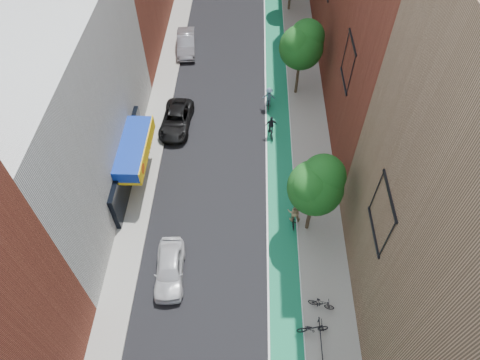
# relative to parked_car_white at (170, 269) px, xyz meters

# --- Properties ---
(bike_lane) EXTENTS (2.00, 68.00, 0.01)m
(bike_lane) POSITION_rel_parked_car_white_xyz_m (7.00, 19.62, -0.72)
(bike_lane) COLOR #167F50
(bike_lane) RESTS_ON ground
(sidewalk_left) EXTENTS (2.00, 68.00, 0.15)m
(sidewalk_left) POSITION_rel_parked_car_white_xyz_m (-3.00, 19.62, -0.65)
(sidewalk_left) COLOR gray
(sidewalk_left) RESTS_ON ground
(sidewalk_right) EXTENTS (3.00, 68.00, 0.15)m
(sidewalk_right) POSITION_rel_parked_car_white_xyz_m (9.50, 19.62, -0.65)
(sidewalk_right) COLOR gray
(sidewalk_right) RESTS_ON ground
(building_left_white) EXTENTS (8.00, 20.00, 12.00)m
(building_left_white) POSITION_rel_parked_car_white_xyz_m (-8.00, 7.62, 5.28)
(building_left_white) COLOR silver
(building_left_white) RESTS_ON ground
(tree_near) EXTENTS (3.40, 3.36, 6.42)m
(tree_near) POSITION_rel_parked_car_white_xyz_m (8.65, 3.63, 3.93)
(tree_near) COLOR #332619
(tree_near) RESTS_ON ground
(tree_mid) EXTENTS (3.55, 3.53, 6.74)m
(tree_mid) POSITION_rel_parked_car_white_xyz_m (8.65, 17.63, 4.17)
(tree_mid) COLOR #332619
(tree_mid) RESTS_ON ground
(parked_car_white) EXTENTS (1.97, 4.33, 1.44)m
(parked_car_white) POSITION_rel_parked_car_white_xyz_m (0.00, 0.00, 0.00)
(parked_car_white) COLOR silver
(parked_car_white) RESTS_ON ground
(parked_car_black) EXTENTS (2.53, 5.02, 1.36)m
(parked_car_black) POSITION_rel_parked_car_white_xyz_m (-1.23, 13.18, -0.04)
(parked_car_black) COLOR black
(parked_car_black) RESTS_ON ground
(parked_car_silver) EXTENTS (2.10, 4.86, 1.56)m
(parked_car_silver) POSITION_rel_parked_car_white_xyz_m (-1.60, 23.86, 0.06)
(parked_car_silver) COLOR #919299
(parked_car_silver) RESTS_ON ground
(cyclist_lane_near) EXTENTS (0.92, 1.48, 2.23)m
(cyclist_lane_near) POSITION_rel_parked_car_white_xyz_m (7.70, 4.06, 0.31)
(cyclist_lane_near) COLOR black
(cyclist_lane_near) RESTS_ON ground
(cyclist_lane_mid) EXTENTS (0.97, 1.69, 1.91)m
(cyclist_lane_mid) POSITION_rel_parked_car_white_xyz_m (6.34, 12.31, -0.00)
(cyclist_lane_mid) COLOR black
(cyclist_lane_mid) RESTS_ON ground
(cyclist_lane_far) EXTENTS (1.07, 1.56, 1.99)m
(cyclist_lane_far) POSITION_rel_parked_car_white_xyz_m (6.20, 15.69, 0.18)
(cyclist_lane_far) COLOR black
(cyclist_lane_far) RESTS_ON ground
(parked_bike_mid) EXTENTS (1.60, 0.82, 0.93)m
(parked_bike_mid) POSITION_rel_parked_car_white_xyz_m (9.02, -1.89, -0.11)
(parked_bike_mid) COLOR black
(parked_bike_mid) RESTS_ON sidewalk_right
(parked_bike_far) EXTENTS (1.85, 0.84, 0.94)m
(parked_bike_far) POSITION_rel_parked_car_white_xyz_m (8.40, -3.33, -0.10)
(parked_bike_far) COLOR black
(parked_bike_far) RESTS_ON sidewalk_right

